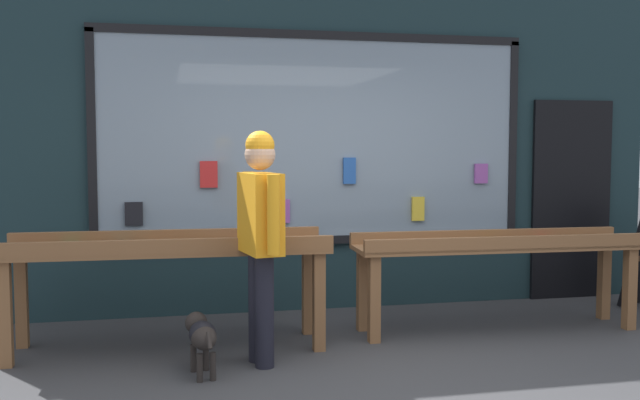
{
  "coord_description": "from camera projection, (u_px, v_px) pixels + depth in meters",
  "views": [
    {
      "loc": [
        -1.43,
        -4.54,
        1.62
      ],
      "look_at": [
        -0.22,
        0.98,
        1.19
      ],
      "focal_mm": 40.0,
      "sensor_mm": 36.0,
      "label": 1
    }
  ],
  "objects": [
    {
      "name": "ground_plane",
      "position": [
        383.0,
        384.0,
        4.84
      ],
      "size": [
        40.0,
        40.0,
        0.0
      ],
      "primitive_type": "plane",
      "color": "#38383A"
    },
    {
      "name": "shopfront_facade",
      "position": [
        316.0,
        138.0,
        7.05
      ],
      "size": [
        7.26,
        0.29,
        3.41
      ],
      "color": "#192D33",
      "rests_on": "ground_plane"
    },
    {
      "name": "display_table_left",
      "position": [
        168.0,
        257.0,
        5.64
      ],
      "size": [
        2.55,
        0.76,
        0.92
      ],
      "color": "brown",
      "rests_on": "ground_plane"
    },
    {
      "name": "display_table_right",
      "position": [
        497.0,
        253.0,
        6.24
      ],
      "size": [
        2.55,
        0.63,
        0.86
      ],
      "color": "brown",
      "rests_on": "ground_plane"
    },
    {
      "name": "person_browsing",
      "position": [
        260.0,
        228.0,
        5.22
      ],
      "size": [
        0.3,
        0.67,
        1.73
      ],
      "rotation": [
        0.0,
        0.0,
        1.75
      ],
      "color": "black",
      "rests_on": "ground_plane"
    },
    {
      "name": "small_dog",
      "position": [
        202.0,
        335.0,
        5.03
      ],
      "size": [
        0.24,
        0.6,
        0.41
      ],
      "rotation": [
        0.0,
        0.0,
        1.71
      ],
      "color": "black",
      "rests_on": "ground_plane"
    }
  ]
}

